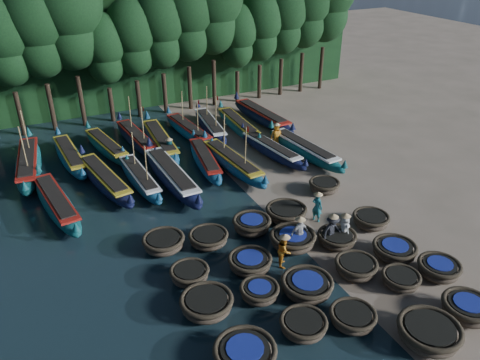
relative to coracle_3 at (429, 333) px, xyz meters
name	(u,v)px	position (x,y,z in m)	size (l,w,h in m)	color
ground	(282,229)	(-1.07, 9.18, -0.47)	(120.00, 120.00, 0.00)	gray
foliage_wall	(149,46)	(-1.07, 32.68, 4.53)	(40.00, 3.00, 10.00)	black
coracle_3	(429,333)	(0.00, 0.00, 0.00)	(2.48, 2.48, 0.83)	#4E4031
coracle_4	(467,309)	(2.37, 0.26, 0.01)	(2.46, 2.46, 0.83)	#4E4031
coracle_5	(245,354)	(-6.80, 2.21, -0.02)	(2.38, 2.38, 0.78)	#4E4031
coracle_6	(303,325)	(-4.07, 2.52, -0.08)	(2.33, 2.33, 0.68)	#4E4031
coracle_7	(353,317)	(-2.06, 2.00, -0.09)	(2.30, 2.30, 0.67)	#4E4031
coracle_8	(401,279)	(1.35, 2.95, -0.11)	(2.07, 2.07, 0.64)	#4E4031
coracle_9	(439,269)	(3.36, 2.67, -0.03)	(2.35, 2.35, 0.77)	#4E4031
coracle_10	(207,304)	(-7.06, 5.24, -0.02)	(2.59, 2.59, 0.78)	#4E4031
coracle_11	(260,292)	(-4.72, 4.97, -0.07)	(1.75, 1.75, 0.69)	#4E4031
coracle_12	(307,286)	(-2.69, 4.36, -0.04)	(2.80, 2.80, 0.75)	#4E4031
coracle_13	(356,267)	(0.04, 4.45, -0.05)	(2.22, 2.22, 0.74)	#4E4031
coracle_14	(394,250)	(2.55, 4.67, -0.05)	(2.43, 2.43, 0.74)	#4E4031
coracle_15	(190,274)	(-7.01, 7.37, -0.06)	(2.10, 2.10, 0.72)	#4E4031
coracle_16	(250,262)	(-4.19, 6.90, -0.04)	(2.09, 2.09, 0.74)	#4E4031
coracle_17	(293,239)	(-1.47, 7.53, 0.00)	(2.61, 2.61, 0.82)	#4E4031
coracle_18	(337,238)	(0.67, 6.76, -0.09)	(2.47, 2.47, 0.66)	#4E4031
coracle_19	(371,220)	(3.29, 7.30, -0.06)	(2.05, 2.05, 0.72)	#4E4031
coracle_20	(164,242)	(-7.33, 10.16, -0.03)	(2.59, 2.59, 0.77)	#4E4031
coracle_21	(209,238)	(-5.16, 9.58, -0.07)	(2.31, 2.31, 0.70)	#4E4031
coracle_22	(252,224)	(-2.69, 9.61, 0.01)	(2.46, 2.46, 0.83)	#4E4031
coracle_23	(286,213)	(-0.45, 9.83, -0.02)	(2.78, 2.78, 0.80)	#4E4031
coracle_24	(324,186)	(3.22, 11.47, -0.04)	(1.95, 1.95, 0.75)	#4E4031
long_boat_1	(57,202)	(-11.61, 16.34, 0.08)	(2.53, 8.11, 1.44)	#0E504C
long_boat_2	(105,179)	(-8.59, 17.96, 0.09)	(2.79, 8.30, 1.48)	#0E1233
long_boat_3	(140,178)	(-6.56, 17.30, 0.03)	(1.64, 7.43, 3.16)	navy
long_boat_4	(172,175)	(-4.74, 16.53, 0.14)	(1.87, 9.12, 1.60)	#0E1233
long_boat_5	(205,160)	(-1.93, 17.90, 0.03)	(2.44, 7.46, 1.33)	navy
long_boat_6	(232,162)	(-0.51, 16.66, 0.09)	(2.12, 8.33, 3.55)	navy
long_boat_7	(271,149)	(2.86, 17.36, 0.04)	(2.29, 7.60, 1.35)	#0E1233
long_boat_8	(304,149)	(4.88, 16.27, 0.09)	(2.30, 8.39, 1.48)	#0E504C
long_boat_9	(28,163)	(-12.63, 22.26, 0.13)	(2.46, 8.95, 3.82)	#0E504C
long_boat_10	(70,156)	(-9.99, 22.44, 0.06)	(1.91, 7.90, 1.39)	navy
long_boat_11	(107,146)	(-7.40, 23.00, 0.04)	(2.58, 7.53, 1.34)	#0E504C
long_boat_12	(136,138)	(-5.12, 23.44, 0.07)	(2.05, 7.98, 3.40)	#0E1233
long_boat_13	(160,141)	(-3.73, 22.02, 0.12)	(2.05, 8.76, 1.54)	navy
long_boat_14	(189,130)	(-1.10, 23.22, 0.05)	(2.13, 7.77, 3.32)	navy
long_boat_15	(210,125)	(0.75, 23.40, 0.06)	(2.36, 7.86, 3.36)	#0E1233
long_boat_16	(238,125)	(2.80, 22.53, 0.07)	(1.78, 8.06, 1.42)	#0E504C
long_boat_17	(262,116)	(5.34, 23.27, 0.12)	(2.18, 8.88, 1.57)	#0E1233
fisherman_0	(344,227)	(1.15, 6.85, 0.38)	(0.59, 0.83, 1.77)	beige
fisherman_1	(317,206)	(1.01, 9.06, 0.48)	(0.62, 0.73, 1.90)	#1A646E
fisherman_2	(284,249)	(-2.56, 6.55, 0.40)	(0.94, 1.00, 1.83)	orange
fisherman_3	(332,230)	(0.38, 6.83, 0.44)	(1.22, 0.81, 1.96)	black
fisherman_4	(299,232)	(-1.17, 7.41, 0.44)	(1.03, 0.52, 1.90)	beige
fisherman_5	(170,148)	(-3.66, 20.05, 0.33)	(1.41, 1.16, 1.71)	#1A646E
fisherman_6	(276,135)	(3.94, 18.55, 0.48)	(0.99, 0.75, 2.01)	orange
tree_2	(2,39)	(-12.47, 29.18, 6.85)	(4.51, 4.51, 10.63)	black
tree_3	(35,26)	(-10.17, 29.18, 7.52)	(4.92, 4.92, 11.60)	black
tree_4	(67,14)	(-7.87, 29.18, 8.20)	(5.34, 5.34, 12.58)	black
tree_5	(104,48)	(-5.57, 29.18, 5.50)	(3.68, 3.68, 8.68)	black
tree_6	(132,37)	(-3.27, 29.18, 6.17)	(4.09, 4.09, 9.65)	black
tree_7	(160,26)	(-0.97, 29.18, 6.85)	(4.51, 4.51, 10.63)	black
tree_8	(186,15)	(1.33, 29.18, 7.52)	(4.92, 4.92, 11.60)	black
tree_9	(212,4)	(3.63, 29.18, 8.20)	(5.34, 5.34, 12.58)	black
tree_10	(237,35)	(5.93, 29.18, 5.50)	(3.68, 3.68, 8.68)	black
tree_11	(261,25)	(8.23, 29.18, 6.17)	(4.09, 4.09, 9.65)	black
tree_12	(283,15)	(10.53, 29.18, 6.85)	(4.51, 4.51, 10.63)	black
tree_13	(305,6)	(12.83, 29.18, 7.52)	(4.92, 4.92, 11.60)	black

